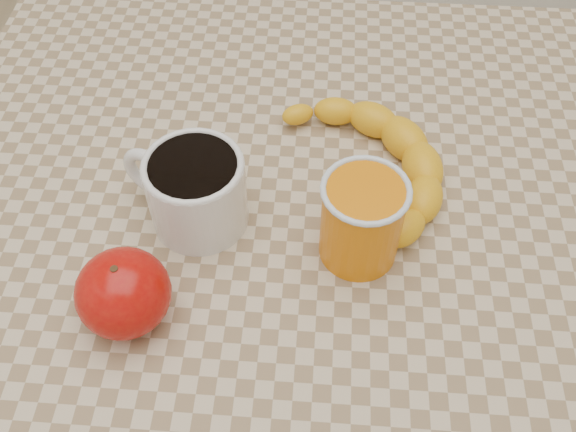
# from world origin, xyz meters

# --- Properties ---
(table) EXTENTS (0.80, 0.80, 0.75)m
(table) POSITION_xyz_m (0.00, 0.00, 0.66)
(table) COLOR tan
(table) RESTS_ON ground
(coffee_mug) EXTENTS (0.15, 0.13, 0.08)m
(coffee_mug) POSITION_xyz_m (-0.09, 0.01, 0.79)
(coffee_mug) COLOR silver
(coffee_mug) RESTS_ON table
(orange_juice_glass) EXTENTS (0.08, 0.08, 0.09)m
(orange_juice_glass) POSITION_xyz_m (0.07, -0.02, 0.80)
(orange_juice_glass) COLOR orange
(orange_juice_glass) RESTS_ON table
(apple) EXTENTS (0.10, 0.10, 0.08)m
(apple) POSITION_xyz_m (-0.14, -0.11, 0.79)
(apple) COLOR #9F0505
(apple) RESTS_ON table
(banana) EXTENTS (0.30, 0.35, 0.04)m
(banana) POSITION_xyz_m (0.08, 0.07, 0.77)
(banana) COLOR yellow
(banana) RESTS_ON table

